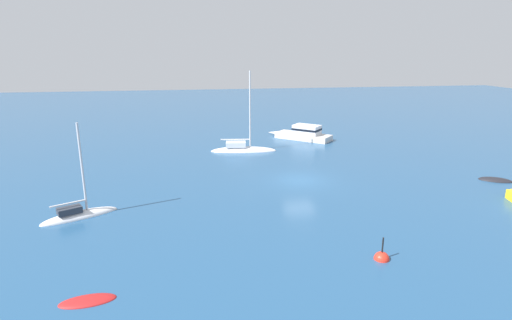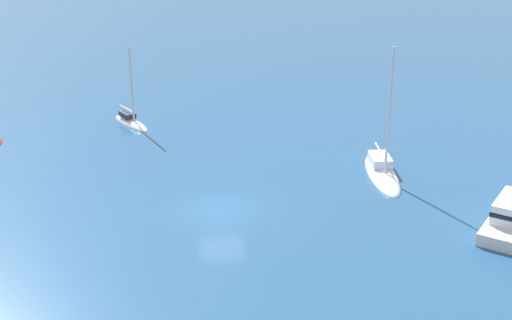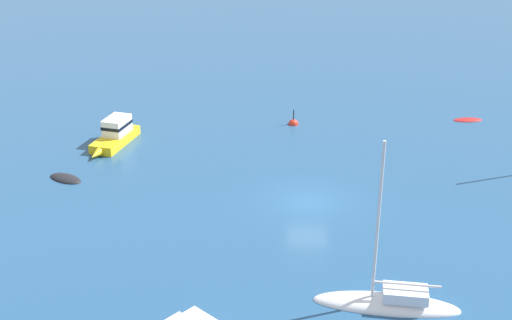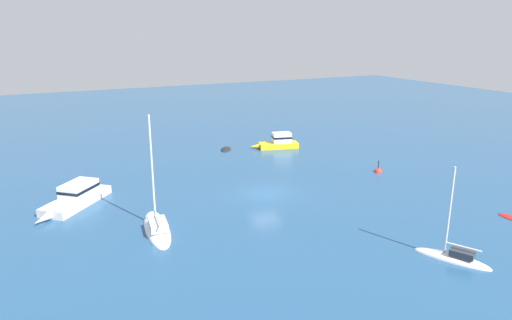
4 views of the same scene
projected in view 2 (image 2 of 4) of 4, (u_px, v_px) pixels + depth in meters
name	position (u px, v px, depth m)	size (l,w,h in m)	color
ground_plane	(221.00, 209.00, 38.66)	(160.00, 160.00, 0.00)	navy
ketch	(382.00, 173.00, 43.16)	(2.48, 6.91, 8.66)	white
sloop	(131.00, 122.00, 52.23)	(3.11, 4.63, 6.34)	white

